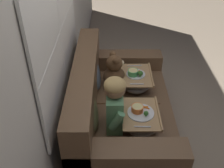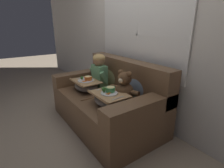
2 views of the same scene
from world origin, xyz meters
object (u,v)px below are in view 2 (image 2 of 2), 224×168
Objects in this scene: teddy_bear at (124,88)px; lap_tray_child at (86,85)px; throw_pillow_behind_child at (111,74)px; child_figure at (99,69)px; couch at (109,102)px; lap_tray_teddy at (109,99)px; throw_pillow_behind_teddy at (137,85)px.

teddy_bear reaches higher than lap_tray_child.
throw_pillow_behind_child is 0.25m from child_figure.
lap_tray_teddy is (0.31, -0.21, 0.21)m from couch.
throw_pillow_behind_teddy is 0.73× the size of child_figure.
teddy_bear reaches higher than throw_pillow_behind_child.
lap_tray_child is 0.63m from lap_tray_teddy.
couch is 4.30× the size of throw_pillow_behind_teddy.
throw_pillow_behind_teddy is at bearing 19.03° from child_figure.
lap_tray_teddy is (-0.00, -0.46, -0.10)m from throw_pillow_behind_teddy.
throw_pillow_behind_teddy is at bearing 0.00° from throw_pillow_behind_child.
throw_pillow_behind_teddy is (0.63, 0.00, 0.00)m from throw_pillow_behind_child.
throw_pillow_behind_teddy reaches higher than lap_tray_child.
couch is at bearing -5.18° from child_figure.
child_figure is (0.00, -0.22, 0.12)m from throw_pillow_behind_child.
lap_tray_child is at bearing -146.33° from couch.
couch reaches higher than teddy_bear.
lap_tray_teddy is (0.63, -0.00, -0.00)m from lap_tray_child.
child_figure reaches higher than couch.
couch is at bearing 146.27° from lap_tray_teddy.
lap_tray_child is (0.00, -0.46, -0.10)m from throw_pillow_behind_child.
lap_tray_teddy is at bearing -35.91° from throw_pillow_behind_child.
teddy_bear is 0.96× the size of lap_tray_teddy.
child_figure is at bearing -160.97° from throw_pillow_behind_teddy.
throw_pillow_behind_child is 0.47m from lap_tray_child.
couch is 0.43m from lap_tray_teddy.
lap_tray_teddy is at bearing -90.12° from throw_pillow_behind_teddy.
throw_pillow_behind_child is 0.73× the size of child_figure.
couch is at bearing -142.03° from throw_pillow_behind_teddy.
throw_pillow_behind_teddy is at bearing 37.97° from couch.
throw_pillow_behind_teddy is 0.22m from teddy_bear.
throw_pillow_behind_teddy is 0.89× the size of teddy_bear.
couch reaches higher than lap_tray_teddy.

